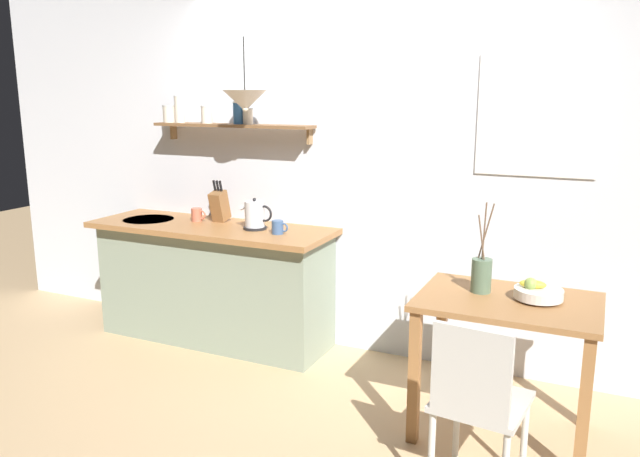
{
  "coord_description": "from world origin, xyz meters",
  "views": [
    {
      "loc": [
        1.58,
        -3.37,
        1.82
      ],
      "look_at": [
        -0.1,
        0.25,
        0.95
      ],
      "focal_mm": 34.93,
      "sensor_mm": 36.0,
      "label": 1
    }
  ],
  "objects": [
    {
      "name": "fruit_bowl",
      "position": [
        1.31,
        -0.11,
        0.81
      ],
      "size": [
        0.25,
        0.25,
        0.12
      ],
      "color": "silver",
      "rests_on": "dining_table"
    },
    {
      "name": "coffee_mug_spare",
      "position": [
        -0.42,
        0.25,
        0.93
      ],
      "size": [
        0.12,
        0.08,
        0.09
      ],
      "color": "#3D5B89",
      "rests_on": "kitchen_counter"
    },
    {
      "name": "twig_vase",
      "position": [
        1.02,
        -0.09,
        0.87
      ],
      "size": [
        0.11,
        0.11,
        0.49
      ],
      "color": "#567056",
      "rests_on": "dining_table"
    },
    {
      "name": "back_wall",
      "position": [
        0.2,
        0.65,
        1.35
      ],
      "size": [
        6.8,
        0.11,
        2.7
      ],
      "color": "silver",
      "rests_on": "ground_plane"
    },
    {
      "name": "coffee_mug_by_sink",
      "position": [
        -1.17,
        0.37,
        0.93
      ],
      "size": [
        0.12,
        0.08,
        0.1
      ],
      "color": "#C6664C",
      "rests_on": "kitchen_counter"
    },
    {
      "name": "electric_kettle",
      "position": [
        -0.63,
        0.32,
        0.98
      ],
      "size": [
        0.25,
        0.16,
        0.22
      ],
      "color": "black",
      "rests_on": "kitchen_counter"
    },
    {
      "name": "knife_block",
      "position": [
        -1.0,
        0.43,
        1.01
      ],
      "size": [
        0.1,
        0.16,
        0.31
      ],
      "color": "brown",
      "rests_on": "kitchen_counter"
    },
    {
      "name": "dining_chair_near",
      "position": [
        1.15,
        -0.78,
        0.49
      ],
      "size": [
        0.43,
        0.45,
        0.87
      ],
      "color": "silver",
      "rests_on": "ground_plane"
    },
    {
      "name": "wall_shelf",
      "position": [
        -1.04,
        0.49,
        1.63
      ],
      "size": [
        1.27,
        0.2,
        0.33
      ],
      "color": "brown"
    },
    {
      "name": "pendant_lamp",
      "position": [
        -0.68,
        0.29,
        1.77
      ],
      "size": [
        0.3,
        0.3,
        0.49
      ],
      "color": "black"
    },
    {
      "name": "kitchen_counter",
      "position": [
        -1.0,
        0.32,
        0.45
      ],
      "size": [
        1.83,
        0.63,
        0.88
      ],
      "color": "gray",
      "rests_on": "ground_plane"
    },
    {
      "name": "ground_plane",
      "position": [
        0.0,
        0.0,
        0.0
      ],
      "size": [
        14.0,
        14.0,
        0.0
      ],
      "primitive_type": "plane",
      "color": "tan"
    },
    {
      "name": "dining_table",
      "position": [
        1.17,
        -0.15,
        0.63
      ],
      "size": [
        0.92,
        0.66,
        0.77
      ],
      "color": "#9E6B3D",
      "rests_on": "ground_plane"
    }
  ]
}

